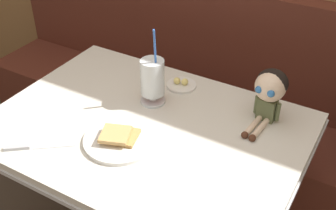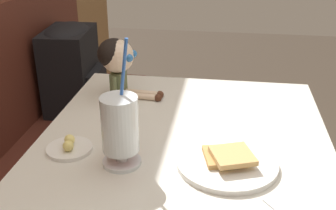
{
  "view_description": "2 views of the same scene",
  "coord_description": "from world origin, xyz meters",
  "px_view_note": "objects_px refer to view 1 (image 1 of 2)",
  "views": [
    {
      "loc": [
        0.68,
        -0.83,
        1.68
      ],
      "look_at": [
        0.07,
        0.22,
        0.83
      ],
      "focal_mm": 45.84,
      "sensor_mm": 36.0,
      "label": 1
    },
    {
      "loc": [
        -0.91,
        0.08,
        1.31
      ],
      "look_at": [
        0.07,
        0.22,
        0.85
      ],
      "focal_mm": 44.57,
      "sensor_mm": 36.0,
      "label": 2
    }
  ],
  "objects_px": {
    "butter_knife": "(27,147)",
    "seated_doll": "(270,89)",
    "butter_saucer": "(181,84)",
    "milkshake_glass": "(153,79)",
    "toast_plate": "(120,139)"
  },
  "relations": [
    {
      "from": "butter_knife",
      "to": "butter_saucer",
      "type": "bearing_deg",
      "value": 66.46
    },
    {
      "from": "butter_saucer",
      "to": "seated_doll",
      "type": "height_order",
      "value": "seated_doll"
    },
    {
      "from": "milkshake_glass",
      "to": "toast_plate",
      "type": "bearing_deg",
      "value": -83.57
    },
    {
      "from": "butter_saucer",
      "to": "butter_knife",
      "type": "height_order",
      "value": "butter_saucer"
    },
    {
      "from": "milkshake_glass",
      "to": "butter_knife",
      "type": "height_order",
      "value": "milkshake_glass"
    },
    {
      "from": "toast_plate",
      "to": "milkshake_glass",
      "type": "xyz_separation_m",
      "value": [
        -0.03,
        0.26,
        0.09
      ]
    },
    {
      "from": "milkshake_glass",
      "to": "butter_saucer",
      "type": "height_order",
      "value": "milkshake_glass"
    },
    {
      "from": "milkshake_glass",
      "to": "butter_saucer",
      "type": "relative_size",
      "value": 2.63
    },
    {
      "from": "milkshake_glass",
      "to": "butter_knife",
      "type": "relative_size",
      "value": 1.6
    },
    {
      "from": "milkshake_glass",
      "to": "seated_doll",
      "type": "height_order",
      "value": "milkshake_glass"
    },
    {
      "from": "toast_plate",
      "to": "butter_knife",
      "type": "distance_m",
      "value": 0.31
    },
    {
      "from": "butter_knife",
      "to": "seated_doll",
      "type": "distance_m",
      "value": 0.85
    },
    {
      "from": "toast_plate",
      "to": "butter_knife",
      "type": "height_order",
      "value": "toast_plate"
    },
    {
      "from": "butter_saucer",
      "to": "butter_knife",
      "type": "distance_m",
      "value": 0.65
    },
    {
      "from": "butter_saucer",
      "to": "butter_knife",
      "type": "xyz_separation_m",
      "value": [
        -0.26,
        -0.59,
        -0.0
      ]
    }
  ]
}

